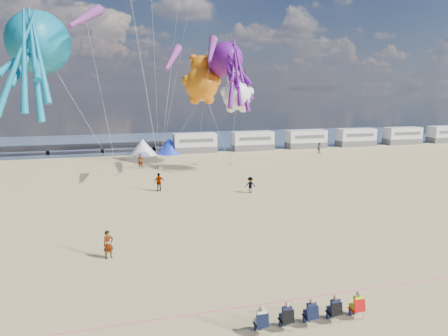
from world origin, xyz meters
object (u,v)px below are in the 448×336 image
Objects in this scene: beachgoer_3 at (159,182)px; windsock_left at (85,17)px; beachgoer_5 at (141,161)px; kite_teddy_orange at (202,84)px; sandbag_d at (196,164)px; kite_panda at (237,95)px; kite_octopus_teal at (39,42)px; motorhome_1 at (253,141)px; motorhome_4 at (402,136)px; spectator_row at (310,311)px; windsock_right at (172,58)px; motorhome_3 at (356,137)px; kite_octopus_purple at (225,60)px; beachgoer_1 at (319,148)px; tent_blue at (169,146)px; sandbag_a at (118,175)px; motorhome_5 at (446,134)px; windsock_mid at (212,49)px; motorhome_2 at (306,139)px; tent_white at (143,147)px; sandbag_e at (159,168)px; standing_person at (108,245)px; sandbag_c at (230,164)px; motorhome_0 at (195,143)px.

windsock_left is at bearing -44.31° from beachgoer_3.
beachgoer_5 is 0.25× the size of kite_teddy_orange.
sandbag_d is 10.34m from kite_teddy_orange.
kite_octopus_teal is at bearing -178.10° from kite_panda.
motorhome_1 is at bearing 42.26° from kite_octopus_teal.
motorhome_4 is 57.38m from windsock_left.
spectator_row is 28.68m from windsock_right.
kite_octopus_purple is at bearing -157.21° from motorhome_3.
beachgoer_5 is (-27.21, -4.86, 0.09)m from beachgoer_1.
motorhome_4 is 42.00m from tent_blue.
motorhome_3 is at bearing 42.25° from windsock_left.
sandbag_a is (-30.02, -8.37, -0.72)m from beachgoer_1.
motorhome_5 is 57.55m from beachgoer_5.
motorhome_3 is at bearing 18.60° from sandbag_d.
tent_blue is 20.94m from windsock_mid.
motorhome_3 is at bearing 7.23° from kite_octopus_purple.
motorhome_2 is 1.00× the size of motorhome_4.
motorhome_2 is 6.13m from beachgoer_1.
tent_white reaches higher than spectator_row.
kite_octopus_teal is (-11.76, -5.42, 14.10)m from sandbag_e.
kite_octopus_teal reaches higher than windsock_mid.
spectator_row is 12.20× the size of sandbag_e.
sandbag_a is 19.28m from kite_octopus_purple.
motorhome_3 reaches higher than sandbag_d.
motorhome_4 is at bearing 48.12° from spectator_row.
kite_teddy_orange reaches higher than beachgoer_1.
tent_white is at bearing 75.15° from sandbag_a.
sandbag_e is at bearing 94.17° from spectator_row.
sandbag_d is 0.05× the size of kite_octopus_purple.
motorhome_4 is 51.27m from beachgoer_3.
sandbag_a is at bearing -163.87° from motorhome_4.
tent_white is at bearing 180.00° from motorhome_3.
standing_person is at bearing -110.95° from sandbag_d.
beachgoer_5 is 7.18m from sandbag_d.
spectator_row is 36.21m from sandbag_c.
spectator_row is 24.61m from beachgoer_3.
sandbag_a is at bearing -154.94° from motorhome_2.
sandbag_a is 15.86m from kite_octopus_teal.
kite_teddy_orange is at bearing -165.97° from motorhome_4.
tent_white is 20.34m from kite_panda.
standing_person is 0.92× the size of beachgoer_5.
windsock_right is (-8.56, -9.63, 12.56)m from sandbag_c.
motorhome_0 is 28.26m from kite_octopus_teal.
motorhome_0 is 1.08× the size of spectator_row.
kite_octopus_teal reaches higher than sandbag_e.
motorhome_3 is at bearing 30.84° from kite_octopus_teal.
tent_white is 1.00× the size of tent_blue.
kite_octopus_purple reaches higher than motorhome_5.
motorhome_4 is 13.20× the size of sandbag_d.
beachgoer_5 is (-56.50, -10.90, -0.58)m from motorhome_5.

